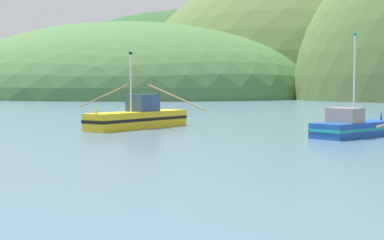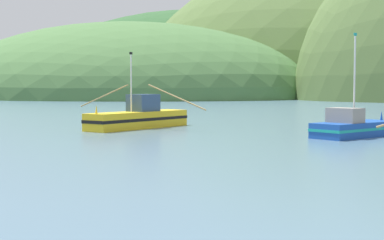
% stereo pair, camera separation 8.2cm
% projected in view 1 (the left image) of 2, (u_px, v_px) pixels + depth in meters
% --- Properties ---
extents(hill_far_right, '(151.69, 121.36, 101.40)m').
position_uv_depth(hill_far_right, '(329.00, 96.00, 214.42)').
color(hill_far_right, '#516B38').
rests_on(hill_far_right, ground).
extents(hill_far_left, '(164.40, 131.52, 78.09)m').
position_uv_depth(hill_far_left, '(189.00, 94.00, 271.40)').
color(hill_far_left, '#2D562D').
rests_on(hill_far_left, ground).
extents(hill_far_center, '(120.94, 96.75, 46.84)m').
position_uv_depth(hill_far_center, '(124.00, 97.00, 180.25)').
color(hill_far_center, '#47703D').
rests_on(hill_far_center, ground).
extents(fishing_boat_yellow, '(13.43, 11.06, 6.44)m').
position_uv_depth(fishing_boat_yellow, '(139.00, 117.00, 48.50)').
color(fishing_boat_yellow, gold).
rests_on(fishing_boat_yellow, ground).
extents(fishing_boat_blue, '(6.09, 7.58, 7.33)m').
position_uv_depth(fishing_boat_blue, '(354.00, 127.00, 40.22)').
color(fishing_boat_blue, '#19479E').
rests_on(fishing_boat_blue, ground).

